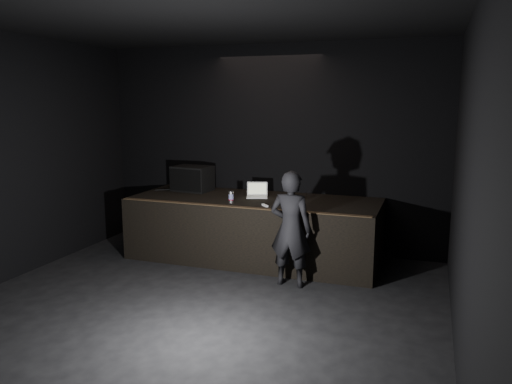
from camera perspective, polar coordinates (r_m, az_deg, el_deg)
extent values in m
plane|color=black|center=(5.98, -9.38, -15.04)|extent=(7.00, 7.00, 0.00)
cube|color=black|center=(8.66, 1.51, 5.05)|extent=(6.00, 0.10, 3.50)
cube|color=black|center=(4.78, 23.25, -0.11)|extent=(0.10, 7.00, 3.50)
cube|color=black|center=(5.49, -10.51, 20.17)|extent=(6.00, 7.00, 0.04)
cube|color=black|center=(8.16, -0.21, -4.20)|extent=(4.00, 1.50, 1.00)
cube|color=brown|center=(7.39, -2.06, -1.70)|extent=(3.92, 0.10, 0.01)
cube|color=black|center=(8.79, -7.27, 1.55)|extent=(0.69, 0.52, 0.43)
cube|color=black|center=(8.60, -8.12, 1.33)|extent=(0.61, 0.08, 0.37)
cylinder|color=black|center=(8.97, -8.24, 0.36)|extent=(0.85, 0.60, 0.02)
cube|color=silver|center=(8.13, 0.12, -0.57)|extent=(0.39, 0.32, 0.02)
cube|color=silver|center=(8.13, 0.12, -0.50)|extent=(0.31, 0.22, 0.00)
cube|color=silver|center=(8.26, 0.15, 0.41)|extent=(0.34, 0.17, 0.22)
cube|color=gold|center=(8.25, 0.15, 0.40)|extent=(0.30, 0.14, 0.17)
cylinder|color=silver|center=(7.70, -2.87, -0.58)|extent=(0.08, 0.08, 0.18)
cylinder|color=navy|center=(7.69, -2.87, -0.54)|extent=(0.08, 0.08, 0.08)
cylinder|color=maroon|center=(7.70, -2.87, -0.87)|extent=(0.08, 0.08, 0.01)
cylinder|color=white|center=(8.19, 6.06, -0.21)|extent=(0.09, 0.09, 0.11)
cube|color=white|center=(7.45, 1.03, -1.54)|extent=(0.13, 0.13, 0.03)
imported|color=black|center=(6.92, 3.98, -4.21)|extent=(0.61, 0.42, 1.63)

